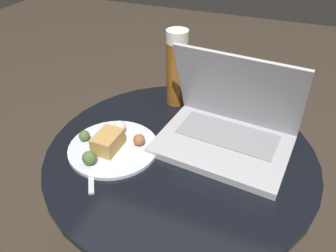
{
  "coord_description": "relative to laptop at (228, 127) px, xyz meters",
  "views": [
    {
      "loc": [
        0.21,
        -0.6,
        1.09
      ],
      "look_at": [
        -0.03,
        -0.01,
        0.63
      ],
      "focal_mm": 35.0,
      "sensor_mm": 36.0,
      "label": 1
    }
  ],
  "objects": [
    {
      "name": "fork",
      "position": [
        -0.28,
        -0.2,
        -0.05
      ],
      "size": [
        0.11,
        0.16,
        0.0
      ],
      "color": "silver",
      "rests_on": "table"
    },
    {
      "name": "table",
      "position": [
        -0.1,
        -0.08,
        -0.22
      ],
      "size": [
        0.67,
        0.67,
        0.56
      ],
      "color": "#9E9EA3",
      "rests_on": "ground_plane"
    },
    {
      "name": "snack_plate",
      "position": [
        -0.26,
        -0.14,
        -0.03
      ],
      "size": [
        0.23,
        0.23,
        0.05
      ],
      "color": "silver",
      "rests_on": "table"
    },
    {
      "name": "laptop",
      "position": [
        0.0,
        0.0,
        0.0
      ],
      "size": [
        0.34,
        0.27,
        0.24
      ],
      "color": "#B2B2B7",
      "rests_on": "table"
    },
    {
      "name": "beer_glass",
      "position": [
        -0.19,
        0.14,
        0.06
      ],
      "size": [
        0.06,
        0.06,
        0.23
      ],
      "color": "brown",
      "rests_on": "table"
    }
  ]
}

